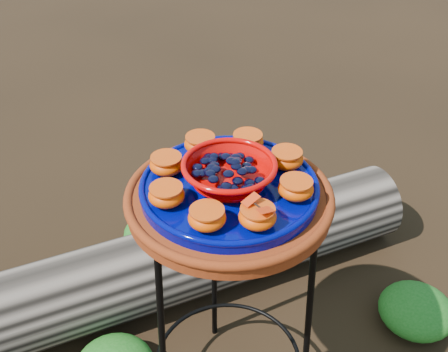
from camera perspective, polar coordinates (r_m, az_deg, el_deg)
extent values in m
cylinder|color=#6B2309|center=(1.23, 0.52, -2.45)|extent=(0.45, 0.45, 0.04)
cylinder|color=#00023F|center=(1.21, 0.53, -1.30)|extent=(0.38, 0.38, 0.03)
ellipsoid|color=#D64C01|center=(1.09, 3.42, -4.14)|extent=(0.07, 0.07, 0.04)
ellipsoid|color=#D64C01|center=(1.17, 7.31, -1.28)|extent=(0.07, 0.07, 0.04)
ellipsoid|color=#D64C01|center=(1.25, 6.37, 1.74)|extent=(0.07, 0.07, 0.04)
ellipsoid|color=#D64C01|center=(1.31, 2.42, 3.50)|extent=(0.07, 0.07, 0.04)
ellipsoid|color=#D64C01|center=(1.30, -2.42, 3.29)|extent=(0.07, 0.07, 0.04)
ellipsoid|color=#D64C01|center=(1.24, -5.86, 1.17)|extent=(0.07, 0.07, 0.04)
ellipsoid|color=#D64C01|center=(1.15, -5.86, -1.95)|extent=(0.07, 0.07, 0.04)
ellipsoid|color=#D64C01|center=(1.09, -1.74, -4.27)|extent=(0.07, 0.07, 0.04)
ellipsoid|color=#145312|center=(1.98, 18.96, -12.70)|extent=(0.24, 0.24, 0.12)
ellipsoid|color=#145312|center=(2.11, -5.74, -5.83)|extent=(0.33, 0.33, 0.17)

